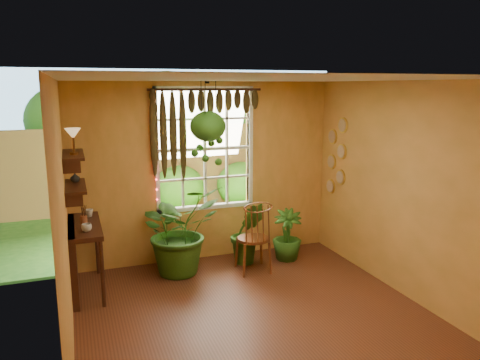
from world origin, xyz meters
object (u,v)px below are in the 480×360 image
at_px(potted_plant_mid, 248,233).
at_px(hanging_basket, 208,131).
at_px(counter_ledge, 77,251).
at_px(potted_plant_left, 179,230).
at_px(windsor_chair, 254,248).

xyz_separation_m(potted_plant_mid, hanging_basket, (-0.57, 0.10, 1.54)).
distance_m(counter_ledge, potted_plant_left, 1.39).
relative_size(counter_ledge, windsor_chair, 0.98).
xyz_separation_m(potted_plant_left, hanging_basket, (0.47, 0.11, 1.37)).
xyz_separation_m(potted_plant_left, potted_plant_mid, (1.04, 0.01, -0.16)).
bearing_deg(counter_ledge, hanging_basket, 8.85).
bearing_deg(hanging_basket, potted_plant_left, -167.03).
xyz_separation_m(counter_ledge, windsor_chair, (2.39, -0.15, -0.20)).
relative_size(potted_plant_mid, hanging_basket, 0.80).
relative_size(windsor_chair, potted_plant_mid, 1.29).
xyz_separation_m(counter_ledge, potted_plant_left, (1.38, 0.18, 0.09)).
bearing_deg(potted_plant_mid, windsor_chair, -96.01).
xyz_separation_m(counter_ledge, potted_plant_mid, (2.42, 0.19, -0.08)).
distance_m(potted_plant_mid, hanging_basket, 1.64).
relative_size(windsor_chair, hanging_basket, 1.03).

